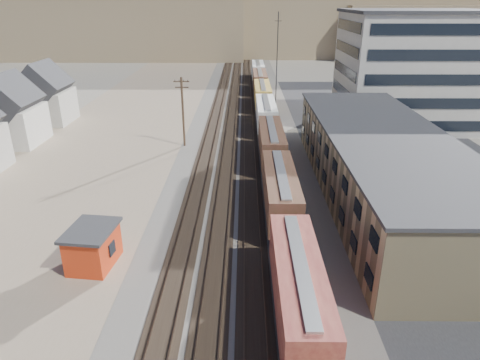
{
  "coord_description": "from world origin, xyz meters",
  "views": [
    {
      "loc": [
        0.24,
        -17.79,
        19.98
      ],
      "look_at": [
        -0.16,
        22.18,
        3.0
      ],
      "focal_mm": 32.0,
      "sensor_mm": 36.0,
      "label": 1
    }
  ],
  "objects_px": {
    "parked_car_blue": "(379,113)",
    "freight_train": "(268,126)",
    "maintenance_shed": "(93,247)",
    "utility_pole_north": "(183,111)"
  },
  "relations": [
    {
      "from": "parked_car_blue",
      "to": "freight_train",
      "type": "bearing_deg",
      "value": 163.27
    },
    {
      "from": "maintenance_shed",
      "to": "parked_car_blue",
      "type": "distance_m",
      "value": 60.46
    },
    {
      "from": "utility_pole_north",
      "to": "parked_car_blue",
      "type": "height_order",
      "value": "utility_pole_north"
    },
    {
      "from": "utility_pole_north",
      "to": "parked_car_blue",
      "type": "xyz_separation_m",
      "value": [
        33.45,
        17.44,
        -4.56
      ]
    },
    {
      "from": "freight_train",
      "to": "maintenance_shed",
      "type": "relative_size",
      "value": 24.29
    },
    {
      "from": "freight_train",
      "to": "utility_pole_north",
      "type": "height_order",
      "value": "utility_pole_north"
    },
    {
      "from": "maintenance_shed",
      "to": "parked_car_blue",
      "type": "height_order",
      "value": "maintenance_shed"
    },
    {
      "from": "freight_train",
      "to": "parked_car_blue",
      "type": "distance_m",
      "value": 26.9
    },
    {
      "from": "freight_train",
      "to": "utility_pole_north",
      "type": "xyz_separation_m",
      "value": [
        -12.3,
        -0.95,
        2.5
      ]
    },
    {
      "from": "maintenance_shed",
      "to": "parked_car_blue",
      "type": "relative_size",
      "value": 0.93
    }
  ]
}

